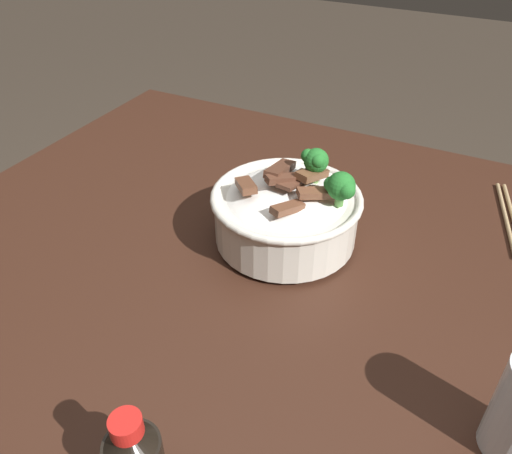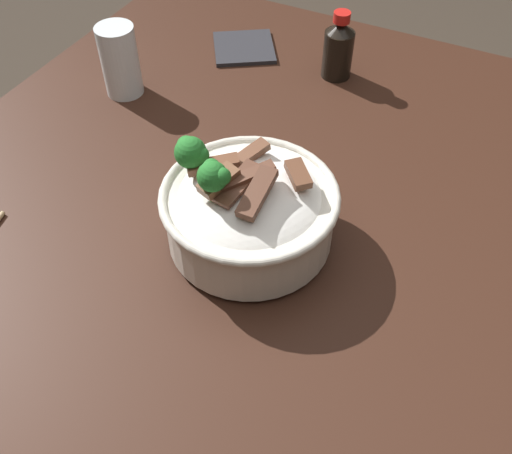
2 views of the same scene
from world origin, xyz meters
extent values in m
cube|color=#381E14|center=(0.00, 0.00, 0.75)|extent=(1.15, 1.08, 0.04)
cube|color=#381E14|center=(0.50, -0.47, 0.37)|extent=(0.07, 0.07, 0.73)
cylinder|color=silver|center=(-0.02, -0.10, 0.78)|extent=(0.11, 0.11, 0.01)
cylinder|color=silver|center=(-0.02, -0.10, 0.82)|extent=(0.22, 0.22, 0.08)
torus|color=silver|center=(-0.02, -0.10, 0.86)|extent=(0.24, 0.24, 0.01)
ellipsoid|color=white|center=(-0.02, -0.10, 0.85)|extent=(0.20, 0.20, 0.06)
cube|color=brown|center=(-0.08, -0.10, 0.89)|extent=(0.07, 0.06, 0.02)
cube|color=#563323|center=(-0.02, -0.10, 0.89)|extent=(0.06, 0.07, 0.02)
cube|color=#563323|center=(0.00, -0.12, 0.89)|extent=(0.03, 0.08, 0.03)
cube|color=brown|center=(0.03, -0.07, 0.89)|extent=(0.05, 0.05, 0.02)
cube|color=brown|center=(-0.05, -0.05, 0.88)|extent=(0.04, 0.06, 0.02)
cube|color=#563323|center=(-0.03, -0.12, 0.89)|extent=(0.04, 0.08, 0.02)
cube|color=brown|center=(-0.05, -0.13, 0.89)|extent=(0.04, 0.06, 0.02)
cylinder|color=#7AB256|center=(-0.05, -0.14, 0.88)|extent=(0.01, 0.01, 0.03)
sphere|color=#237028|center=(-0.05, -0.14, 0.91)|extent=(0.04, 0.04, 0.04)
sphere|color=#237028|center=(-0.04, -0.14, 0.92)|extent=(0.02, 0.02, 0.02)
sphere|color=#237028|center=(-0.06, -0.13, 0.92)|extent=(0.02, 0.02, 0.02)
cylinder|color=#5B9947|center=(-0.10, -0.11, 0.88)|extent=(0.01, 0.01, 0.02)
sphere|color=#237028|center=(-0.10, -0.11, 0.90)|extent=(0.04, 0.04, 0.04)
sphere|color=#237028|center=(-0.09, -0.10, 0.90)|extent=(0.02, 0.02, 0.02)
sphere|color=#237028|center=(-0.12, -0.10, 0.90)|extent=(0.03, 0.03, 0.03)
cylinder|color=white|center=(-0.38, 0.11, 0.78)|extent=(0.06, 0.06, 0.00)
cylinder|color=tan|center=(-0.34, -0.33, 0.78)|extent=(0.06, 0.22, 0.01)
cone|color=black|center=(-0.06, 0.33, 0.87)|extent=(0.05, 0.05, 0.02)
cylinder|color=red|center=(-0.06, 0.33, 0.89)|extent=(0.03, 0.03, 0.02)
camera|label=1|loc=(-0.28, 0.51, 1.29)|focal=35.80mm
camera|label=2|loc=(0.23, -0.58, 1.39)|focal=40.89mm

